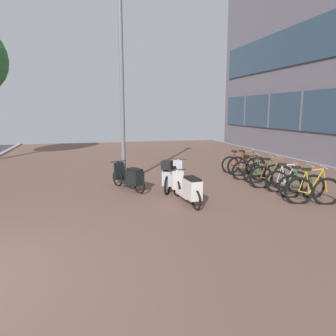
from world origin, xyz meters
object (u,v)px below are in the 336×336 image
(bicycle_rack_05, at_px, (251,170))
(scooter_mid, at_px, (171,176))
(scooter_near, at_px, (189,189))
(lamp_post, at_px, (121,72))
(bicycle_rack_02, at_px, (287,181))
(bicycle_rack_04, at_px, (264,173))
(scooter_far, at_px, (130,178))
(bicycle_rack_01, at_px, (301,186))
(bicycle_rack_07, at_px, (238,165))
(bicycle_rack_00, at_px, (313,191))
(bicycle_rack_06, at_px, (247,166))
(bicycle_rack_03, at_px, (272,177))

(bicycle_rack_05, distance_m, scooter_mid, 3.13)
(scooter_near, xyz_separation_m, lamp_post, (-1.30, 2.79, 3.13))
(scooter_mid, bearing_deg, bicycle_rack_02, -18.15)
(bicycle_rack_04, xyz_separation_m, scooter_far, (-4.34, 0.19, 0.05))
(bicycle_rack_01, bearing_deg, bicycle_rack_02, 92.09)
(bicycle_rack_05, height_order, bicycle_rack_07, bicycle_rack_05)
(bicycle_rack_02, bearing_deg, bicycle_rack_00, -94.61)
(bicycle_rack_02, height_order, bicycle_rack_06, bicycle_rack_06)
(bicycle_rack_03, xyz_separation_m, bicycle_rack_06, (0.12, 1.83, 0.01))
(bicycle_rack_00, xyz_separation_m, bicycle_rack_04, (0.06, 2.43, -0.02))
(bicycle_rack_01, xyz_separation_m, scooter_far, (-4.40, 2.02, 0.05))
(bicycle_rack_03, xyz_separation_m, bicycle_rack_05, (-0.04, 1.22, -0.02))
(bicycle_rack_06, bearing_deg, bicycle_rack_05, -104.70)
(bicycle_rack_02, distance_m, bicycle_rack_04, 1.22)
(lamp_post, bearing_deg, bicycle_rack_05, -7.09)
(scooter_near, distance_m, lamp_post, 4.39)
(scooter_near, xyz_separation_m, scooter_mid, (-0.05, 1.48, 0.05))
(bicycle_rack_02, distance_m, bicycle_rack_05, 1.83)
(bicycle_rack_01, xyz_separation_m, bicycle_rack_07, (-0.05, 3.65, -0.00))
(bicycle_rack_01, xyz_separation_m, bicycle_rack_03, (-0.15, 1.22, 0.02))
(bicycle_rack_01, distance_m, bicycle_rack_03, 1.23)
(bicycle_rack_05, height_order, scooter_near, bicycle_rack_05)
(bicycle_rack_06, xyz_separation_m, scooter_mid, (-3.19, -1.39, 0.10))
(bicycle_rack_05, bearing_deg, lamp_post, 172.91)
(bicycle_rack_06, relative_size, bicycle_rack_07, 1.05)
(bicycle_rack_03, xyz_separation_m, scooter_near, (-3.02, -1.04, 0.05))
(scooter_near, height_order, scooter_mid, scooter_mid)
(bicycle_rack_06, height_order, scooter_mid, bicycle_rack_06)
(bicycle_rack_00, height_order, scooter_mid, same)
(bicycle_rack_00, relative_size, bicycle_rack_03, 0.99)
(bicycle_rack_04, relative_size, bicycle_rack_06, 0.99)
(bicycle_rack_02, relative_size, bicycle_rack_03, 0.85)
(bicycle_rack_03, distance_m, bicycle_rack_05, 1.22)
(bicycle_rack_03, distance_m, bicycle_rack_04, 0.62)
(bicycle_rack_03, height_order, bicycle_rack_04, bicycle_rack_03)
(bicycle_rack_03, bearing_deg, bicycle_rack_07, 87.60)
(bicycle_rack_01, distance_m, bicycle_rack_07, 3.65)
(bicycle_rack_03, height_order, lamp_post, lamp_post)
(bicycle_rack_03, height_order, scooter_mid, same)
(bicycle_rack_01, distance_m, bicycle_rack_04, 1.83)
(bicycle_rack_01, relative_size, bicycle_rack_04, 1.02)
(bicycle_rack_04, height_order, scooter_near, bicycle_rack_04)
(bicycle_rack_00, height_order, bicycle_rack_04, bicycle_rack_00)
(bicycle_rack_01, height_order, scooter_far, bicycle_rack_01)
(bicycle_rack_03, bearing_deg, bicycle_rack_00, -89.09)
(bicycle_rack_03, bearing_deg, bicycle_rack_01, -83.00)
(bicycle_rack_04, height_order, scooter_far, bicycle_rack_04)
(bicycle_rack_07, xyz_separation_m, scooter_mid, (-3.17, -1.99, 0.12))
(bicycle_rack_07, bearing_deg, scooter_far, -159.38)
(bicycle_rack_05, relative_size, scooter_far, 0.78)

